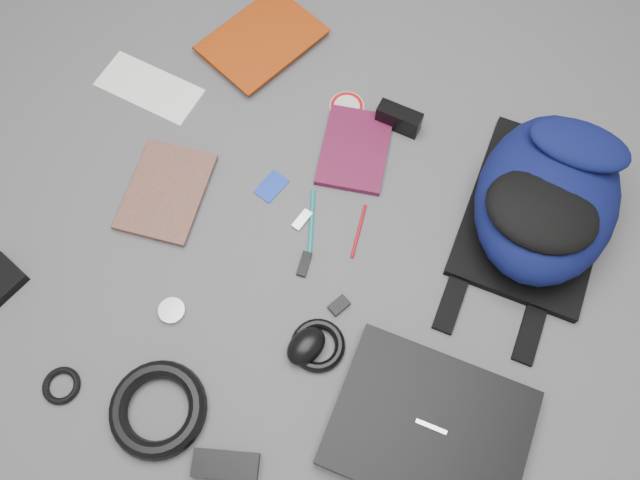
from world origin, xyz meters
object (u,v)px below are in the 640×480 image
at_px(dvd_case, 355,149).
at_px(power_brick, 226,465).
at_px(backpack, 547,197).
at_px(laptop, 430,428).
at_px(comic_book, 131,183).
at_px(compact_camera, 399,119).
at_px(mouse, 306,346).
at_px(textbook_red, 234,17).

relative_size(dvd_case, power_brick, 1.71).
relative_size(backpack, laptop, 1.23).
bearing_deg(backpack, laptop, -97.65).
bearing_deg(comic_book, compact_camera, 29.34).
bearing_deg(dvd_case, mouse, -91.56).
distance_m(comic_book, mouse, 0.55).
bearing_deg(mouse, laptop, 10.77).
bearing_deg(dvd_case, comic_book, -158.51).
distance_m(mouse, power_brick, 0.27).
xyz_separation_m(backpack, dvd_case, (-0.42, -0.03, -0.09)).
distance_m(backpack, power_brick, 0.83).
height_order(comic_book, dvd_case, comic_book).
height_order(textbook_red, comic_book, textbook_red).
xyz_separation_m(dvd_case, compact_camera, (0.06, 0.11, 0.02)).
relative_size(comic_book, compact_camera, 2.22).
bearing_deg(dvd_case, backpack, -11.34).
height_order(backpack, power_brick, backpack).
relative_size(textbook_red, comic_book, 1.20).
relative_size(comic_book, mouse, 2.59).
bearing_deg(backpack, textbook_red, 164.00).
relative_size(backpack, compact_camera, 4.33).
height_order(textbook_red, compact_camera, compact_camera).
xyz_separation_m(backpack, power_brick, (-0.34, -0.76, -0.08)).
bearing_deg(power_brick, backpack, 43.45).
xyz_separation_m(laptop, textbook_red, (-0.84, 0.69, -0.00)).
xyz_separation_m(backpack, compact_camera, (-0.36, 0.08, -0.06)).
height_order(textbook_red, power_brick, same).
bearing_deg(power_brick, laptop, 14.59).
height_order(backpack, textbook_red, backpack).
height_order(backpack, comic_book, backpack).
xyz_separation_m(comic_book, power_brick, (0.50, -0.42, 0.01)).
height_order(backpack, mouse, backpack).
xyz_separation_m(laptop, dvd_case, (-0.40, 0.49, -0.01)).
relative_size(laptop, textbook_red, 1.31).
height_order(comic_book, power_brick, power_brick).
height_order(dvd_case, compact_camera, compact_camera).
height_order(textbook_red, dvd_case, textbook_red).
bearing_deg(power_brick, mouse, 61.08).
distance_m(dvd_case, mouse, 0.47).
relative_size(textbook_red, power_brick, 2.26).
relative_size(dvd_case, compact_camera, 2.02).
relative_size(backpack, mouse, 5.05).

